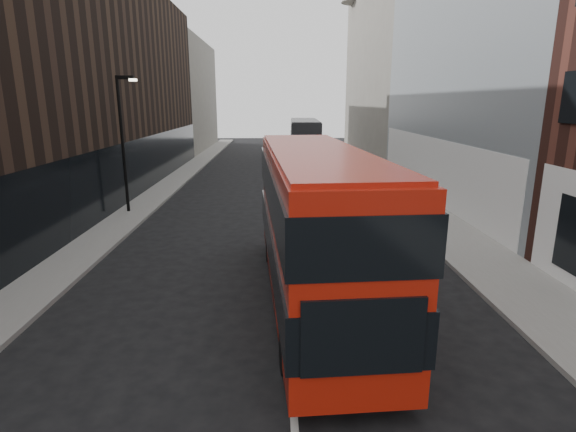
{
  "coord_description": "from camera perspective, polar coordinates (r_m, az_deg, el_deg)",
  "views": [
    {
      "loc": [
        -0.31,
        -5.74,
        5.87
      ],
      "look_at": [
        0.04,
        7.46,
        2.5
      ],
      "focal_mm": 28.0,
      "sensor_mm": 36.0,
      "label": 1
    }
  ],
  "objects": [
    {
      "name": "car_c",
      "position": [
        32.49,
        5.17,
        5.24
      ],
      "size": [
        2.64,
        5.52,
        1.55
      ],
      "primitive_type": "imported",
      "rotation": [
        0.0,
        0.0,
        -0.09
      ],
      "color": "black",
      "rests_on": "ground"
    },
    {
      "name": "sidewalk_left",
      "position": [
        32.21,
        -15.3,
        3.45
      ],
      "size": [
        2.0,
        80.0,
        0.15
      ],
      "primitive_type": "cube",
      "color": "slate",
      "rests_on": "ground"
    },
    {
      "name": "building_left_mid",
      "position": [
        37.47,
        -19.58,
        15.26
      ],
      "size": [
        5.0,
        24.0,
        14.0
      ],
      "primitive_type": "cube",
      "color": "black",
      "rests_on": "ground"
    },
    {
      "name": "grey_bus",
      "position": [
        47.88,
        2.1,
        9.87
      ],
      "size": [
        3.31,
        12.63,
        4.04
      ],
      "rotation": [
        0.0,
        0.0,
        -0.03
      ],
      "color": "black",
      "rests_on": "ground"
    },
    {
      "name": "building_modern_block",
      "position": [
        29.49,
        23.74,
        21.04
      ],
      "size": [
        5.03,
        22.0,
        20.0
      ],
      "color": "#A4ABAF",
      "rests_on": "ground"
    },
    {
      "name": "building_victorian",
      "position": [
        51.23,
        12.33,
        18.25
      ],
      "size": [
        6.5,
        24.0,
        21.0
      ],
      "color": "slate",
      "rests_on": "ground"
    },
    {
      "name": "sidewalk_right",
      "position": [
        32.24,
        12.58,
        3.62
      ],
      "size": [
        3.0,
        80.0,
        0.15
      ],
      "primitive_type": "cube",
      "color": "slate",
      "rests_on": "ground"
    },
    {
      "name": "building_left_far",
      "position": [
        58.81,
        -12.88,
        14.59
      ],
      "size": [
        5.0,
        20.0,
        13.0
      ],
      "primitive_type": "cube",
      "color": "slate",
      "rests_on": "ground"
    },
    {
      "name": "car_a",
      "position": [
        21.82,
        6.62,
        0.69
      ],
      "size": [
        2.1,
        4.6,
        1.53
      ],
      "primitive_type": "imported",
      "rotation": [
        0.0,
        0.0,
        0.07
      ],
      "color": "black",
      "rests_on": "ground"
    },
    {
      "name": "red_bus",
      "position": [
        13.03,
        3.43,
        -0.46
      ],
      "size": [
        3.4,
        11.52,
        4.59
      ],
      "rotation": [
        0.0,
        0.0,
        0.06
      ],
      "color": "#A6170A",
      "rests_on": "ground"
    },
    {
      "name": "street_lamp",
      "position": [
        25.08,
        -20.17,
        9.6
      ],
      "size": [
        1.06,
        0.22,
        7.0
      ],
      "color": "black",
      "rests_on": "sidewalk_left"
    },
    {
      "name": "car_b",
      "position": [
        28.11,
        8.12,
        3.73
      ],
      "size": [
        2.13,
        4.85,
        1.55
      ],
      "primitive_type": "imported",
      "rotation": [
        0.0,
        0.0,
        -0.11
      ],
      "color": "gray",
      "rests_on": "ground"
    }
  ]
}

